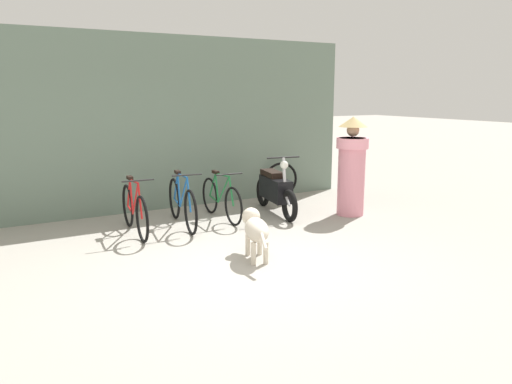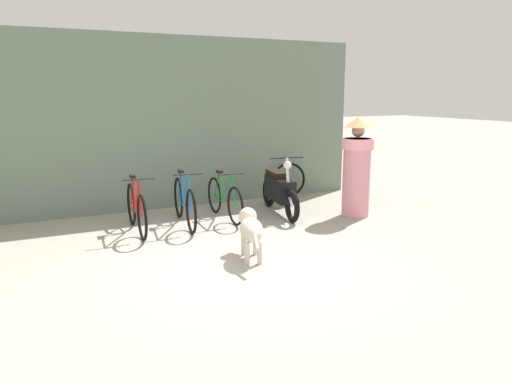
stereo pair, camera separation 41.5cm
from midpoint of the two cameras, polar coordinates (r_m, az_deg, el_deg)
The scene contains 9 objects.
ground_plane at distance 6.22m, azimuth -2.76°, elevation -8.47°, with size 60.00×60.00×0.00m, color #9E998E.
shop_wall_back at distance 9.19m, azimuth -13.06°, elevation 7.60°, with size 7.98×0.20×3.10m.
bicycle_0 at distance 7.75m, azimuth -15.22°, elevation -2.05°, with size 0.46×1.63×0.88m.
bicycle_1 at distance 8.04m, azimuth -9.93°, elevation -1.30°, with size 0.46×1.74×0.90m.
bicycle_2 at distance 8.40m, azimuth -5.44°, elevation -0.81°, with size 0.46×1.60×0.83m.
motorcycle at distance 8.74m, azimuth 0.87°, elevation 0.23°, with size 0.58×1.78×1.05m.
stray_dog at distance 6.42m, azimuth -1.93°, elevation -4.15°, with size 0.50×1.06×0.60m.
person_in_robes at distance 8.70m, azimuth 9.55°, elevation 3.04°, with size 0.76×0.76×1.70m.
spare_tire_left at distance 10.15m, azimuth 1.70°, elevation 1.42°, with size 0.71×0.17×0.71m.
Camera 1 is at (-2.82, -5.13, 2.11)m, focal length 35.00 mm.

